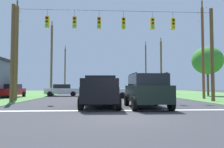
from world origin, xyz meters
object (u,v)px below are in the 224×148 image
pickup_truck (100,91)px  utility_pole_distant_right (52,58)px  distant_car_crossing_white (108,91)px  tree_roadside_right (207,61)px  overhead_signal_span (114,46)px  utility_pole_distant_left (65,69)px  utility_pole_mid_right (203,50)px  utility_pole_near_left (146,68)px  utility_pole_far_right (161,66)px  distant_car_oncoming (12,91)px  distant_car_far_parked (62,90)px  suv_black (146,90)px  utility_pole_far_left (16,50)px

pickup_truck → utility_pole_distant_right: 23.61m
distant_car_crossing_white → tree_roadside_right: tree_roadside_right is taller
tree_roadside_right → overhead_signal_span: bearing=-142.2°
distant_car_crossing_white → utility_pole_distant_right: utility_pole_distant_right is taller
utility_pole_distant_left → pickup_truck: bearing=-78.3°
utility_pole_mid_right → tree_roadside_right: size_ratio=1.57×
overhead_signal_span → utility_pole_distant_right: bearing=116.7°
utility_pole_near_left → distant_car_crossing_white: bearing=-110.7°
utility_pole_mid_right → utility_pole_distant_left: (-18.26, 28.73, 0.12)m
utility_pole_mid_right → utility_pole_far_right: utility_pole_mid_right is taller
utility_pole_distant_right → utility_pole_distant_left: 15.17m
distant_car_oncoming → utility_pole_distant_right: bearing=76.6°
overhead_signal_span → utility_pole_far_right: utility_pole_far_right is taller
overhead_signal_span → utility_pole_distant_left: utility_pole_distant_left is taller
overhead_signal_span → distant_car_oncoming: (-11.09, 7.53, -3.85)m
overhead_signal_span → utility_pole_far_right: bearing=63.7°
distant_car_far_parked → tree_roadside_right: tree_roadside_right is taller
overhead_signal_span → utility_pole_distant_right: 19.47m
suv_black → distant_car_oncoming: 17.93m
utility_pole_far_right → utility_pole_mid_right: bearing=-89.5°
suv_black → utility_pole_distant_right: 25.21m
distant_car_far_parked → overhead_signal_span: bearing=-60.8°
tree_roadside_right → utility_pole_distant_left: bearing=134.3°
suv_black → utility_pole_near_left: bearing=78.0°
distant_car_oncoming → utility_pole_mid_right: utility_pole_mid_right is taller
overhead_signal_span → distant_car_crossing_white: 6.95m
distant_car_crossing_white → suv_black: bearing=-80.3°
overhead_signal_span → utility_pole_near_left: size_ratio=1.50×
overhead_signal_span → distant_car_far_parked: size_ratio=3.83×
utility_pole_mid_right → utility_pole_far_left: size_ratio=1.07×
utility_pole_far_right → utility_pole_distant_right: 18.09m
pickup_truck → distant_car_oncoming: bearing=129.5°
suv_black → utility_pole_far_left: 14.03m
utility_pole_far_left → utility_pole_distant_right: 14.21m
distant_car_far_parked → utility_pole_near_left: 25.81m
utility_pole_near_left → utility_pole_distant_right: 22.58m
distant_car_crossing_white → utility_pole_far_left: bearing=-163.7°
suv_black → utility_pole_far_right: utility_pole_far_right is taller
distant_car_crossing_white → utility_pole_near_left: size_ratio=0.39×
pickup_truck → utility_pole_distant_right: bearing=109.1°
utility_pole_mid_right → utility_pole_distant_right: 22.66m
distant_car_crossing_white → utility_pole_far_right: (9.56, 12.96, 3.90)m
utility_pole_far_left → utility_pole_distant_right: utility_pole_distant_right is taller
distant_car_far_parked → utility_pole_far_left: utility_pole_far_left is taller
utility_pole_near_left → utility_pole_distant_right: utility_pole_distant_right is taller
overhead_signal_span → distant_car_oncoming: size_ratio=3.92×
distant_car_oncoming → utility_pole_mid_right: size_ratio=0.42×
pickup_truck → distant_car_oncoming: (-9.92, 12.02, -0.18)m
pickup_truck → distant_car_oncoming: size_ratio=1.26×
utility_pole_distant_right → suv_black: bearing=-65.4°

